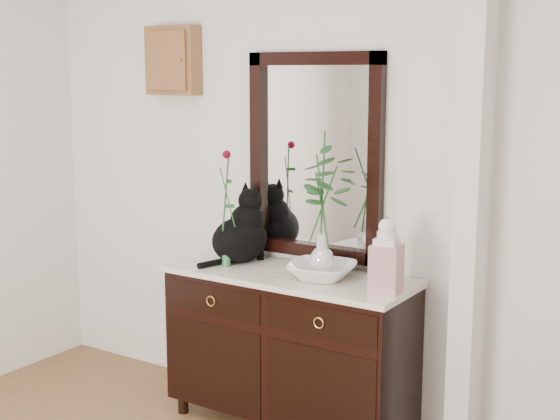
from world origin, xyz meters
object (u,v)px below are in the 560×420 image
Objects in this scene: sideboard at (290,342)px; ginger_jar at (387,254)px; lotus_bowl at (322,271)px; cat at (240,225)px.

sideboard is 0.80m from ginger_jar.
sideboard is at bearing 176.33° from lotus_bowl.
lotus_bowl is (0.20, -0.01, 0.42)m from sideboard.
cat is 1.20× the size of lotus_bowl.
ginger_jar is (0.94, -0.11, -0.02)m from cat.
cat reaches higher than ginger_jar.
lotus_bowl is 0.40m from ginger_jar.
ginger_jar is at bearing -4.97° from sideboard.
cat reaches higher than lotus_bowl.
cat is at bearing 173.02° from lotus_bowl.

